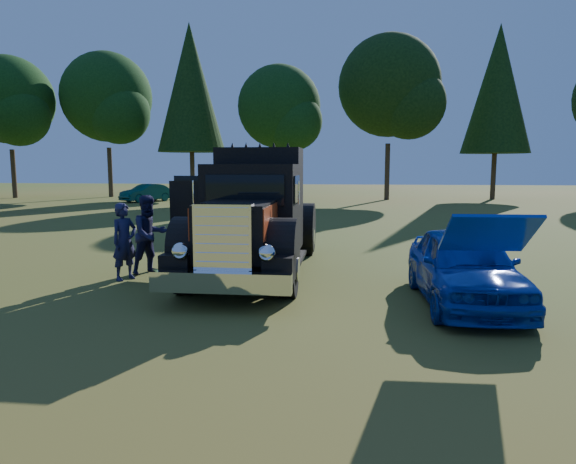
# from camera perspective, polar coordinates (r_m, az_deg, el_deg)

# --- Properties ---
(ground) EXTENTS (120.00, 120.00, 0.00)m
(ground) POSITION_cam_1_polar(r_m,az_deg,el_deg) (9.24, -0.22, -8.77)
(ground) COLOR #325B1A
(ground) RESTS_ON ground
(treeline) EXTENTS (72.10, 24.04, 13.84)m
(treeline) POSITION_cam_1_polar(r_m,az_deg,el_deg) (37.15, -5.20, 15.37)
(treeline) COLOR #2D2116
(treeline) RESTS_ON ground
(diamond_t_truck) EXTENTS (3.37, 7.16, 3.00)m
(diamond_t_truck) POSITION_cam_1_polar(r_m,az_deg,el_deg) (12.13, -3.80, 1.29)
(diamond_t_truck) COLOR black
(diamond_t_truck) RESTS_ON ground
(hotrod_coupe) EXTENTS (1.78, 4.28, 1.89)m
(hotrod_coupe) POSITION_cam_1_polar(r_m,az_deg,el_deg) (10.09, 19.00, -3.63)
(hotrod_coupe) COLOR #070AA5
(hotrod_coupe) RESTS_ON ground
(spectator_near) EXTENTS (0.68, 0.76, 1.74)m
(spectator_near) POSITION_cam_1_polar(r_m,az_deg,el_deg) (12.11, -17.71, -1.02)
(spectator_near) COLOR #1C2942
(spectator_near) RESTS_ON ground
(spectator_far) EXTENTS (1.12, 1.15, 1.87)m
(spectator_far) POSITION_cam_1_polar(r_m,az_deg,el_deg) (12.64, -15.11, -0.27)
(spectator_far) COLOR #1C2442
(spectator_far) RESTS_ON ground
(distant_teal_car) EXTENTS (3.08, 3.88, 1.24)m
(distant_teal_car) POSITION_cam_1_polar(r_m,az_deg,el_deg) (37.69, -15.45, 4.21)
(distant_teal_car) COLOR #09353A
(distant_teal_car) RESTS_ON ground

